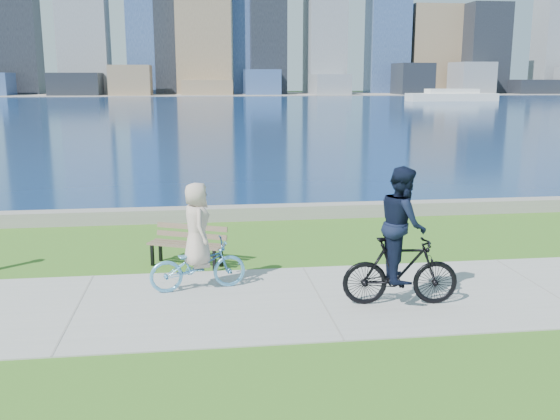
{
  "coord_description": "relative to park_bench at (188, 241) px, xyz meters",
  "views": [
    {
      "loc": [
        -1.98,
        -9.8,
        3.67
      ],
      "look_at": [
        -0.4,
        2.14,
        1.1
      ],
      "focal_mm": 40.0,
      "sensor_mm": 36.0,
      "label": 1
    }
  ],
  "objects": [
    {
      "name": "bay_water",
      "position": [
        2.22,
        69.72,
        -0.48
      ],
      "size": [
        320.0,
        131.0,
        0.01
      ],
      "primitive_type": "cube",
      "color": "#0C2651",
      "rests_on": "ground"
    },
    {
      "name": "ferry_far",
      "position": [
        39.8,
        82.5,
        0.3
      ],
      "size": [
        13.83,
        3.95,
        1.88
      ],
      "color": "silver",
      "rests_on": "ground"
    },
    {
      "name": "ground",
      "position": [
        2.22,
        -2.28,
        -0.48
      ],
      "size": [
        320.0,
        320.0,
        0.0
      ],
      "primitive_type": "plane",
      "color": "#326219",
      "rests_on": "ground"
    },
    {
      "name": "seawall",
      "position": [
        2.22,
        3.92,
        -0.31
      ],
      "size": [
        90.0,
        0.5,
        0.35
      ],
      "primitive_type": "cube",
      "color": "gray",
      "rests_on": "ground"
    },
    {
      "name": "far_shore",
      "position": [
        2.22,
        127.72,
        -0.42
      ],
      "size": [
        320.0,
        30.0,
        0.12
      ],
      "primitive_type": "cube",
      "color": "gray",
      "rests_on": "ground"
    },
    {
      "name": "cyclist_man",
      "position": [
        3.46,
        -2.73,
        0.5
      ],
      "size": [
        0.78,
        1.93,
        2.28
      ],
      "rotation": [
        0.0,
        0.0,
        1.46
      ],
      "color": "black",
      "rests_on": "ground"
    },
    {
      "name": "cyclist_woman",
      "position": [
        0.19,
        -1.55,
        0.24
      ],
      "size": [
        0.87,
        1.76,
        1.9
      ],
      "rotation": [
        0.0,
        0.0,
        1.75
      ],
      "color": "#58A4D7",
      "rests_on": "ground"
    },
    {
      "name": "park_bench",
      "position": [
        0.0,
        0.0,
        0.0
      ],
      "size": [
        1.6,
        1.11,
        0.79
      ],
      "rotation": [
        0.0,
        0.0,
        -0.43
      ],
      "color": "black",
      "rests_on": "ground"
    },
    {
      "name": "concrete_path",
      "position": [
        2.22,
        -2.28,
        -0.47
      ],
      "size": [
        80.0,
        3.5,
        0.02
      ],
      "primitive_type": "cube",
      "color": "#969591",
      "rests_on": "ground"
    }
  ]
}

